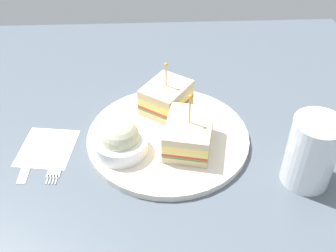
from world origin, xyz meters
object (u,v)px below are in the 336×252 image
at_px(fork, 57,164).
at_px(napkin, 47,148).
at_px(sandwich_half_front, 189,134).
at_px(plate, 168,137).
at_px(sandwich_half_back, 165,98).
at_px(drink_glass, 311,156).
at_px(coleslaw_bowl, 120,140).
at_px(knife, 28,160).

bearing_deg(fork, napkin, 29.52).
height_order(sandwich_half_front, fork, sandwich_half_front).
relative_size(plate, sandwich_half_back, 2.57).
xyz_separation_m(sandwich_half_front, napkin, (0.02, 0.25, -0.04)).
relative_size(sandwich_half_front, drink_glass, 0.98).
xyz_separation_m(plate, sandwich_half_back, (0.08, 0.00, 0.03)).
xyz_separation_m(sandwich_half_back, coleslaw_bowl, (-0.11, 0.08, -0.00)).
distance_m(napkin, fork, 0.05).
bearing_deg(sandwich_half_back, plate, -177.72).
distance_m(coleslaw_bowl, knife, 0.16).
xyz_separation_m(napkin, fork, (-0.04, -0.02, 0.00)).
relative_size(drink_glass, knife, 0.99).
xyz_separation_m(plate, sandwich_half_front, (-0.03, -0.03, 0.03)).
bearing_deg(napkin, fork, -150.48).
bearing_deg(knife, fork, -102.13).
height_order(plate, napkin, plate).
distance_m(napkin, knife, 0.04).
bearing_deg(plate, drink_glass, -115.94).
height_order(plate, coleslaw_bowl, coleslaw_bowl).
bearing_deg(coleslaw_bowl, knife, 91.61).
bearing_deg(drink_glass, napkin, 77.82).
bearing_deg(napkin, sandwich_half_front, -94.13).
height_order(drink_glass, fork, drink_glass).
xyz_separation_m(coleslaw_bowl, knife, (-0.00, 0.16, -0.03)).
bearing_deg(sandwich_half_front, knife, 92.64).
height_order(sandwich_half_front, coleslaw_bowl, sandwich_half_front).
bearing_deg(napkin, sandwich_half_back, -67.53).
bearing_deg(plate, knife, 100.10).
bearing_deg(fork, plate, -74.34).
relative_size(plate, sandwich_half_front, 2.49).
bearing_deg(sandwich_half_front, plate, 48.21).
relative_size(sandwich_half_back, coleslaw_bowl, 1.24).
relative_size(sandwich_half_front, fork, 0.98).
distance_m(drink_glass, napkin, 0.44).
distance_m(sandwich_half_front, fork, 0.23).
bearing_deg(sandwich_half_front, napkin, 85.87).
height_order(napkin, fork, fork).
bearing_deg(napkin, coleslaw_bowl, -101.13).
relative_size(plate, napkin, 2.83).
distance_m(plate, fork, 0.20).
xyz_separation_m(drink_glass, knife, (0.06, 0.46, -0.05)).
distance_m(plate, knife, 0.24).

